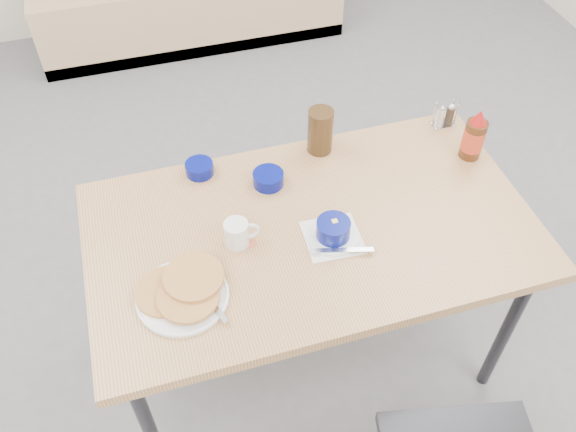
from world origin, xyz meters
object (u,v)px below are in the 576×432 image
object	(u,v)px
coffee_mug	(238,233)
amber_tumbler	(320,131)
dining_table	(311,239)
syrup_bottle	(474,137)
pancake_plate	(183,292)
grits_setting	(333,232)
creamer_bowl	(199,168)
butter_bowl	(268,179)
condiment_caddy	(445,117)

from	to	relation	value
coffee_mug	amber_tumbler	distance (m)	0.51
dining_table	syrup_bottle	xyz separation A→B (m)	(0.63, 0.16, 0.15)
dining_table	coffee_mug	distance (m)	0.26
pancake_plate	grits_setting	distance (m)	0.49
pancake_plate	amber_tumbler	world-z (taller)	amber_tumbler
dining_table	creamer_bowl	distance (m)	0.45
dining_table	butter_bowl	xyz separation A→B (m)	(-0.08, 0.22, 0.08)
pancake_plate	coffee_mug	bearing A→B (deg)	37.30
grits_setting	amber_tumbler	world-z (taller)	amber_tumbler
syrup_bottle	amber_tumbler	bearing A→B (deg)	159.86
dining_table	butter_bowl	world-z (taller)	butter_bowl
coffee_mug	syrup_bottle	distance (m)	0.88
amber_tumbler	syrup_bottle	world-z (taller)	syrup_bottle
pancake_plate	coffee_mug	world-z (taller)	coffee_mug
pancake_plate	grits_setting	size ratio (longest dim) A/B	1.39
pancake_plate	coffee_mug	size ratio (longest dim) A/B	2.39
grits_setting	condiment_caddy	bearing A→B (deg)	35.12
pancake_plate	butter_bowl	size ratio (longest dim) A/B	2.56
butter_bowl	syrup_bottle	world-z (taller)	syrup_bottle
pancake_plate	amber_tumbler	distance (m)	0.75
syrup_bottle	grits_setting	bearing A→B (deg)	-159.09
coffee_mug	butter_bowl	distance (m)	0.27
condiment_caddy	syrup_bottle	bearing A→B (deg)	-86.02
creamer_bowl	condiment_caddy	world-z (taller)	condiment_caddy
condiment_caddy	amber_tumbler	bearing A→B (deg)	-179.29
dining_table	pancake_plate	world-z (taller)	pancake_plate
grits_setting	syrup_bottle	xyz separation A→B (m)	(0.58, 0.22, 0.05)
grits_setting	syrup_bottle	distance (m)	0.63
grits_setting	butter_bowl	size ratio (longest dim) A/B	1.84
creamer_bowl	syrup_bottle	xyz separation A→B (m)	(0.92, -0.18, 0.06)
creamer_bowl	butter_bowl	xyz separation A→B (m)	(0.21, -0.12, 0.00)
pancake_plate	amber_tumbler	bearing A→B (deg)	40.45
condiment_caddy	creamer_bowl	bearing A→B (deg)	-179.29
dining_table	butter_bowl	bearing A→B (deg)	109.72
amber_tumbler	butter_bowl	bearing A→B (deg)	-152.04
pancake_plate	coffee_mug	distance (m)	0.25
creamer_bowl	amber_tumbler	distance (m)	0.43
butter_bowl	amber_tumbler	xyz separation A→B (m)	(0.22, 0.12, 0.06)
butter_bowl	amber_tumbler	distance (m)	0.25
coffee_mug	condiment_caddy	distance (m)	0.92
grits_setting	creamer_bowl	xyz separation A→B (m)	(-0.34, 0.40, -0.01)
amber_tumbler	pancake_plate	bearing A→B (deg)	-139.55
amber_tumbler	syrup_bottle	bearing A→B (deg)	-20.14
dining_table	syrup_bottle	distance (m)	0.67
condiment_caddy	grits_setting	bearing A→B (deg)	-144.17
butter_bowl	syrup_bottle	distance (m)	0.72
dining_table	syrup_bottle	world-z (taller)	syrup_bottle
amber_tumbler	creamer_bowl	bearing A→B (deg)	180.00
pancake_plate	butter_bowl	distance (m)	0.51
grits_setting	creamer_bowl	distance (m)	0.53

